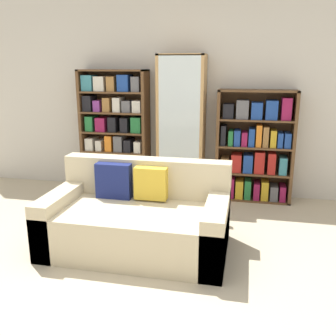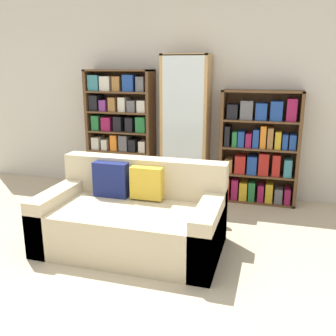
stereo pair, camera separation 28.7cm
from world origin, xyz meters
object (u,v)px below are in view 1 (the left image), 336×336
Objects in this scene: couch at (138,220)px; wine_bottle at (220,210)px; display_cabinet at (181,128)px; bookshelf_left at (115,132)px; bookshelf_right at (254,149)px.

wine_bottle is (0.74, 0.75, -0.13)m from couch.
wine_bottle is at bearing 45.26° from couch.
display_cabinet is 1.33m from wine_bottle.
couch is at bearing -134.74° from wine_bottle.
bookshelf_left reaches higher than couch.
bookshelf_left reaches higher than wine_bottle.
display_cabinet is (0.95, -0.02, 0.09)m from bookshelf_left.
display_cabinet is 1.00m from bookshelf_right.
display_cabinet reaches higher than bookshelf_right.
bookshelf_left reaches higher than bookshelf_right.
bookshelf_right is (1.92, 0.00, -0.15)m from bookshelf_left.
couch is 2.04m from bookshelf_right.
wine_bottle is at bearing -111.32° from bookshelf_right.
couch is at bearing -63.77° from bookshelf_left.
bookshelf_left is (-0.82, 1.66, 0.55)m from couch.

